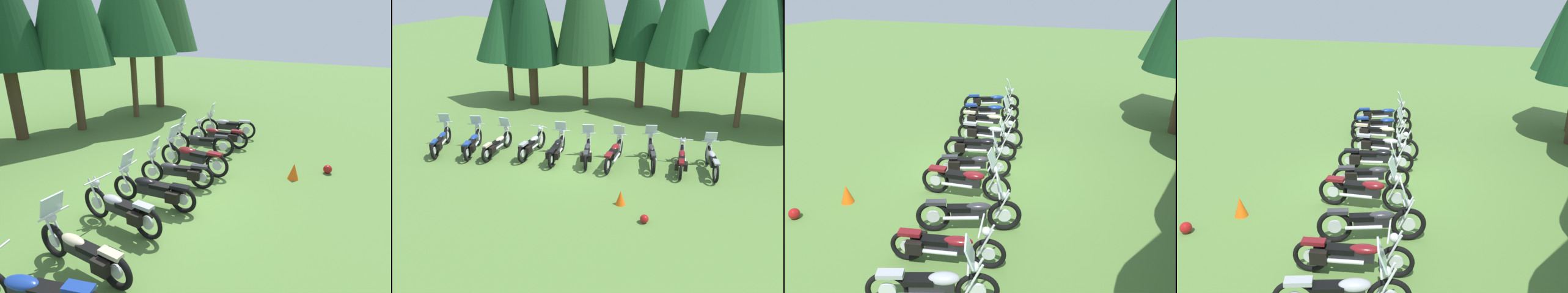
{
  "view_description": "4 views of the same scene",
  "coord_description": "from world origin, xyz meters",
  "views": [
    {
      "loc": [
        -5.44,
        -5.19,
        4.04
      ],
      "look_at": [
        1.56,
        0.08,
        0.87
      ],
      "focal_mm": 29.06,
      "sensor_mm": 36.0,
      "label": 1
    },
    {
      "loc": [
        7.17,
        -13.64,
        7.02
      ],
      "look_at": [
        0.72,
        -0.15,
        0.74
      ],
      "focal_mm": 39.48,
      "sensor_mm": 36.0,
      "label": 2
    },
    {
      "loc": [
        9.17,
        3.58,
        5.05
      ],
      "look_at": [
        -0.04,
        -0.02,
        0.69
      ],
      "focal_mm": 33.96,
      "sensor_mm": 36.0,
      "label": 3
    },
    {
      "loc": [
        9.65,
        3.24,
        4.79
      ],
      "look_at": [
        -0.31,
        -0.24,
        0.9
      ],
      "focal_mm": 35.74,
      "sensor_mm": 36.0,
      "label": 4
    }
  ],
  "objects": [
    {
      "name": "motorcycle_5",
      "position": [
        0.62,
        -0.0,
        0.44
      ],
      "size": [
        0.94,
        2.01,
        1.34
      ],
      "rotation": [
        0.0,
        0.0,
        1.94
      ],
      "color": "black",
      "rests_on": "ground_plane"
    },
    {
      "name": "traffic_cone",
      "position": [
        2.96,
        -2.43,
        0.24
      ],
      "size": [
        0.32,
        0.32,
        0.48
      ],
      "primitive_type": "cone",
      "color": "#EA590F",
      "rests_on": "ground_plane"
    },
    {
      "name": "ground_plane",
      "position": [
        0.0,
        0.0,
        0.0
      ],
      "size": [
        80.0,
        80.0,
        0.0
      ],
      "primitive_type": "plane",
      "color": "#547A38"
    },
    {
      "name": "motorcycle_3",
      "position": [
        -1.66,
        -0.36,
        0.47
      ],
      "size": [
        0.76,
        2.27,
        1.03
      ],
      "rotation": [
        0.0,
        0.0,
        1.65
      ],
      "color": "black",
      "rests_on": "ground_plane"
    },
    {
      "name": "motorcycle_0",
      "position": [
        -5.27,
        -1.56,
        0.46
      ],
      "size": [
        1.19,
        2.22,
        1.37
      ],
      "rotation": [
        0.0,
        0.0,
        2.02
      ],
      "color": "black",
      "rests_on": "ground_plane"
    },
    {
      "name": "motorcycle_6",
      "position": [
        1.63,
        0.26,
        0.49
      ],
      "size": [
        0.67,
        2.36,
        1.38
      ],
      "rotation": [
        0.0,
        0.0,
        1.69
      ],
      "color": "black",
      "rests_on": "ground_plane"
    },
    {
      "name": "motorcycle_2",
      "position": [
        -2.97,
        -0.88,
        0.45
      ],
      "size": [
        0.67,
        2.28,
        1.36
      ],
      "rotation": [
        0.0,
        0.0,
        1.67
      ],
      "color": "black",
      "rests_on": "ground_plane"
    },
    {
      "name": "dropped_helmet",
      "position": [
        3.99,
        -3.12,
        0.13
      ],
      "size": [
        0.26,
        0.26,
        0.26
      ],
      "primitive_type": "sphere",
      "color": "maroon",
      "rests_on": "ground_plane"
    },
    {
      "name": "motorcycle_8",
      "position": [
        4.08,
        0.85,
        0.43
      ],
      "size": [
        0.91,
        2.25,
        0.99
      ],
      "rotation": [
        0.0,
        0.0,
        1.8
      ],
      "color": "black",
      "rests_on": "ground_plane"
    },
    {
      "name": "motorcycle_1",
      "position": [
        -3.94,
        -1.18,
        0.47
      ],
      "size": [
        1.14,
        2.19,
        1.37
      ],
      "rotation": [
        0.0,
        0.0,
        1.98
      ],
      "color": "black",
      "rests_on": "ground_plane"
    },
    {
      "name": "motorcycle_9",
      "position": [
        5.11,
        1.18,
        0.49
      ],
      "size": [
        0.97,
        2.13,
        1.38
      ],
      "rotation": [
        0.0,
        0.0,
        1.94
      ],
      "color": "black",
      "rests_on": "ground_plane"
    },
    {
      "name": "motorcycle_4",
      "position": [
        -0.58,
        -0.26,
        0.46
      ],
      "size": [
        0.95,
        2.23,
        1.35
      ],
      "rotation": [
        0.0,
        0.0,
        1.82
      ],
      "color": "black",
      "rests_on": "ground_plane"
    },
    {
      "name": "motorcycle_7",
      "position": [
        2.91,
        0.9,
        0.47
      ],
      "size": [
        1.06,
        2.19,
        1.39
      ],
      "rotation": [
        0.0,
        0.0,
        1.96
      ],
      "color": "black",
      "rests_on": "ground_plane"
    }
  ]
}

